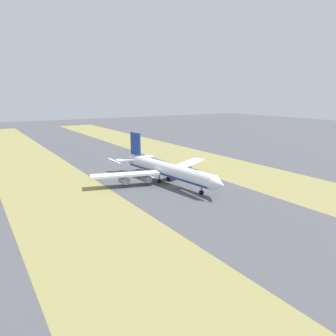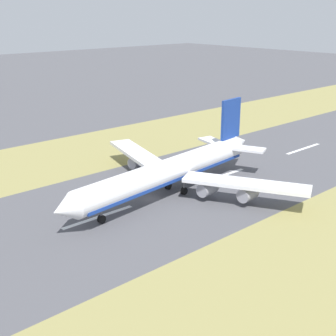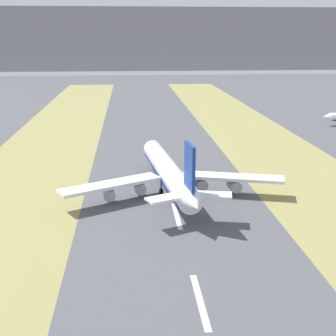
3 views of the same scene
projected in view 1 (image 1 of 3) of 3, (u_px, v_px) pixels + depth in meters
ground_plane at (173, 186)px, 140.82m from camera, size 800.00×800.00×0.00m
grass_median_west at (248, 173)px, 163.88m from camera, size 40.00×600.00×0.01m
grass_median_east at (68, 204)px, 117.76m from camera, size 40.00×600.00×0.01m
centreline_dash_near at (114, 161)px, 194.68m from camera, size 1.20×18.00×0.01m
centreline_dash_mid at (146, 174)px, 161.48m from camera, size 1.20×18.00×0.01m
centreline_dash_far at (194, 195)px, 128.29m from camera, size 1.20×18.00×0.01m
airplane_main_jet at (165, 169)px, 145.31m from camera, size 63.72×67.19×20.20m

